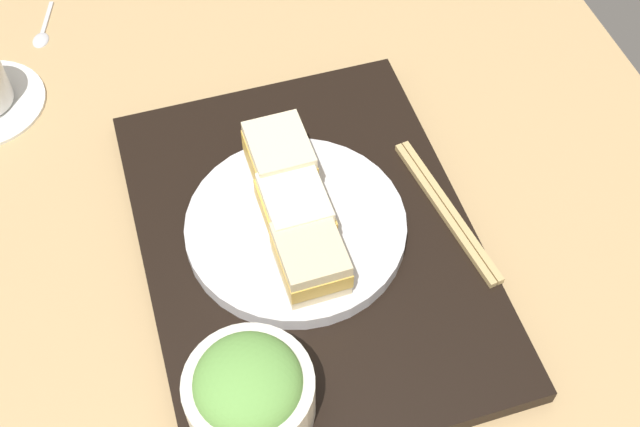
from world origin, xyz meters
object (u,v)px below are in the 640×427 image
(sandwich_near, at_px, (312,262))
(sandwich_plate, at_px, (296,227))
(sandwich_middle, at_px, (295,208))
(teaspoon, at_px, (42,33))
(sandwich_far, at_px, (280,158))
(salad_bowl, at_px, (249,391))
(chopsticks_pair, at_px, (446,210))

(sandwich_near, bearing_deg, sandwich_plate, -1.67)
(sandwich_middle, height_order, teaspoon, sandwich_middle)
(sandwich_middle, distance_m, sandwich_far, 0.06)
(sandwich_near, distance_m, teaspoon, 0.51)
(sandwich_near, bearing_deg, teaspoon, 25.34)
(sandwich_plate, distance_m, sandwich_far, 0.07)
(salad_bowl, distance_m, teaspoon, 0.58)
(sandwich_far, bearing_deg, sandwich_near, 178.33)
(sandwich_far, bearing_deg, sandwich_middle, 178.33)
(sandwich_near, height_order, salad_bowl, salad_bowl)
(sandwich_near, distance_m, sandwich_far, 0.13)
(teaspoon, bearing_deg, sandwich_middle, -151.03)
(salad_bowl, bearing_deg, sandwich_plate, -27.67)
(sandwich_middle, xyz_separation_m, salad_bowl, (-0.17, 0.09, -0.00))
(sandwich_plate, relative_size, sandwich_near, 3.00)
(sandwich_far, bearing_deg, sandwich_plate, 178.33)
(salad_bowl, xyz_separation_m, teaspoon, (0.56, 0.13, -0.05))
(sandwich_near, bearing_deg, sandwich_middle, -1.67)
(sandwich_middle, relative_size, teaspoon, 0.91)
(sandwich_plate, height_order, salad_bowl, salad_bowl)
(sandwich_plate, distance_m, chopsticks_pair, 0.16)
(sandwich_plate, height_order, sandwich_middle, sandwich_middle)
(chopsticks_pair, bearing_deg, sandwich_far, 61.04)
(sandwich_near, height_order, teaspoon, sandwich_near)
(sandwich_plate, relative_size, salad_bowl, 1.99)
(chopsticks_pair, xyz_separation_m, teaspoon, (0.41, 0.37, -0.02))
(sandwich_plate, bearing_deg, sandwich_middle, 0.00)
(chopsticks_pair, bearing_deg, teaspoon, 41.88)
(salad_bowl, bearing_deg, sandwich_far, -21.30)
(sandwich_plate, height_order, teaspoon, sandwich_plate)
(sandwich_middle, bearing_deg, sandwich_near, 178.33)
(sandwich_middle, bearing_deg, sandwich_plate, 180.00)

